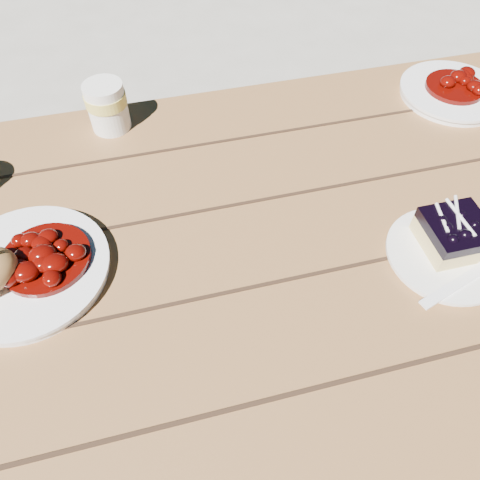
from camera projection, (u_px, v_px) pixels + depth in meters
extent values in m
plane|color=#A29E93|center=(204.00, 419.00, 1.28)|extent=(60.00, 60.00, 0.00)
cube|color=brown|center=(175.00, 267.00, 0.72)|extent=(2.00, 0.80, 0.05)
cube|color=brown|center=(476.00, 192.00, 1.34)|extent=(0.07, 0.07, 0.70)
cube|color=brown|center=(149.00, 143.00, 1.33)|extent=(1.80, 0.25, 0.04)
cube|color=brown|center=(388.00, 158.00, 1.63)|extent=(0.06, 0.06, 0.42)
cylinder|color=white|center=(27.00, 271.00, 0.67)|extent=(0.23, 0.23, 0.02)
cylinder|color=white|center=(446.00, 255.00, 0.69)|extent=(0.17, 0.17, 0.01)
cube|color=#DFC779|center=(452.00, 238.00, 0.69)|extent=(0.09, 0.09, 0.03)
cube|color=black|center=(458.00, 228.00, 0.67)|extent=(0.09, 0.09, 0.02)
cylinder|color=white|center=(452.00, 93.00, 0.94)|extent=(0.20, 0.20, 0.02)
cylinder|color=white|center=(107.00, 106.00, 0.85)|extent=(0.07, 0.07, 0.09)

